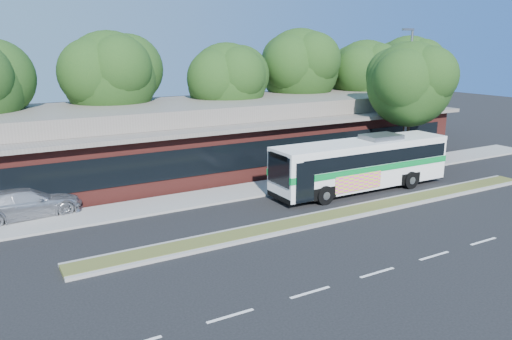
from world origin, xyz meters
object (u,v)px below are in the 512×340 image
(lamp_post, at_px, (407,95))
(transit_bus, at_px, (362,161))
(sidewalk_tree, at_px, (413,82))
(sedan, at_px, (25,203))

(lamp_post, relative_size, transit_bus, 0.82)
(transit_bus, height_order, sidewalk_tree, sidewalk_tree)
(transit_bus, xyz_separation_m, sidewalk_tree, (6.60, 2.85, 3.97))
(sidewalk_tree, bearing_deg, transit_bus, -156.67)
(sidewalk_tree, bearing_deg, lamp_post, -155.82)
(sedan, bearing_deg, sidewalk_tree, -98.41)
(lamp_post, xyz_separation_m, sedan, (-22.98, 1.88, -4.15))
(sedan, xyz_separation_m, sidewalk_tree, (23.72, -1.55, 4.94))
(sedan, bearing_deg, transit_bus, -109.07)
(transit_bus, relative_size, sedan, 2.14)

